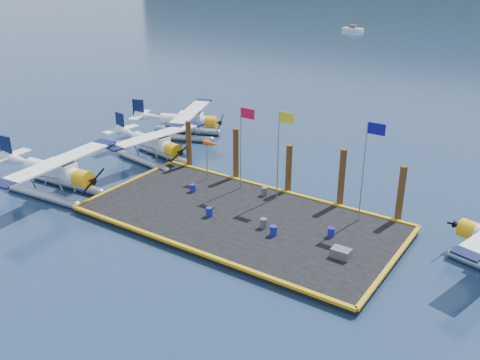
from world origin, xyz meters
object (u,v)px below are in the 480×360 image
Objects in this scene: seaplane_a at (57,174)px; piling_0 at (189,146)px; drum_2 at (263,223)px; seaplane_b at (155,146)px; drum_3 at (209,212)px; piling_1 at (236,156)px; piling_2 at (289,171)px; windsock at (212,145)px; drum_0 at (193,188)px; crate at (341,253)px; piling_4 at (400,196)px; piling_3 at (342,180)px; flagpole_yellow at (281,142)px; flagpole_red at (243,136)px; drum_1 at (273,231)px; flagpole_blue at (368,158)px; seaplane_c at (187,122)px; drum_4 at (331,232)px; drum_5 at (264,191)px.

piling_0 is at bearing 148.08° from seaplane_a.
piling_0 is at bearing 150.94° from drum_2.
seaplane_b reaches higher than drum_3.
piling_1 reaches higher than piling_2.
drum_2 is 8.48m from piling_1.
drum_3 is 6.39m from windsock.
drum_0 is 0.89× the size of drum_3.
crate is 6.62m from piling_4.
piling_3 is at bearing 100.32° from seaplane_b.
piling_0 reaches higher than windsock.
drum_0 is 0.13× the size of piling_1.
piling_0 is at bearing 170.14° from flagpole_yellow.
flagpole_red is 6.84m from piling_0.
drum_1 is at bearing -103.34° from piling_3.
flagpole_blue is 11.12m from piling_1.
piling_2 is at bearing 104.38° from drum_2.
piling_2 is at bearing 97.21° from flagpole_yellow.
seaplane_c is at bearing 149.23° from crate.
seaplane_c is 3.00× the size of windsock.
windsock is at bearing 124.51° from drum_3.
drum_2 is 8.83m from piling_4.
drum_4 is at bearing -72.39° from piling_3.
seaplane_a reaches higher than seaplane_b.
drum_1 is 1.07× the size of drum_4.
windsock is (-3.33, 4.84, 2.52)m from drum_3.
piling_1 is (4.50, 0.00, 0.10)m from piling_0.
piling_2 is at bearing 45.60° from seaplane_c.
flagpole_blue reaches higher than crate.
drum_3 is 1.02× the size of drum_5.
flagpole_red is (2.70, 2.39, 3.72)m from drum_0.
piling_0 reaches higher than drum_0.
seaplane_a is 1.09× the size of seaplane_c.
crate is at bearing -51.68° from drum_4.
crate is at bearing 92.93° from seaplane_a.
seaplane_c is 22.43m from drum_4.
piling_0 is at bearing 162.58° from drum_4.
drum_4 is 0.54× the size of crate.
crate is (20.63, 2.66, -0.91)m from seaplane_a.
seaplane_b reaches higher than drum_1.
seaplane_b reaches higher than drum_0.
flagpole_yellow is at bearing 0.00° from windsock.
piling_0 is at bearing 136.57° from drum_3.
seaplane_c is 2.34× the size of piling_4.
drum_4 is 15.19m from piling_0.
piling_1 is at bearing 155.49° from drum_4.
drum_3 is at bearing -116.42° from flagpole_yellow.
seaplane_b reaches higher than drum_4.
drum_2 is 0.15× the size of piling_1.
seaplane_a is 16.06m from flagpole_yellow.
drum_3 is at bearing -165.99° from drum_4.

